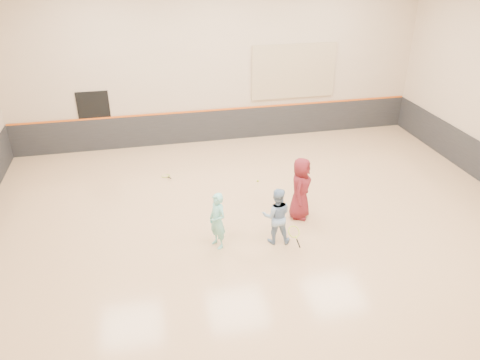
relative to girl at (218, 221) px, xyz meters
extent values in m
cube|color=tan|center=(1.31, 0.84, -0.84)|extent=(15.00, 12.00, 0.20)
cube|color=#CAB193|center=(1.31, 6.85, 2.26)|extent=(15.00, 0.02, 6.00)
cube|color=#CAB193|center=(1.31, -5.17, 2.26)|extent=(15.00, 0.02, 6.00)
cube|color=#232326|center=(1.31, 6.81, -0.14)|extent=(14.90, 0.04, 1.20)
cube|color=#D85914|center=(1.31, 6.80, 0.48)|extent=(14.90, 0.03, 0.06)
cube|color=tan|center=(4.11, 6.79, 1.76)|extent=(3.20, 0.08, 2.00)
cube|color=black|center=(-3.19, 6.82, 0.36)|extent=(1.10, 0.05, 2.20)
imported|color=#78D1C6|center=(0.00, 0.00, 0.00)|extent=(0.56, 0.64, 1.49)
imported|color=#7C9AC0|center=(1.48, -0.12, 0.01)|extent=(0.84, 0.72, 1.52)
imported|color=maroon|center=(2.45, 0.90, 0.14)|extent=(0.92, 1.03, 1.77)
sphere|color=#D8EF37|center=(1.60, 0.43, -0.71)|extent=(0.07, 0.07, 0.07)
sphere|color=#D1DB33|center=(2.54, 0.69, 0.30)|extent=(0.07, 0.07, 0.07)
sphere|color=#BDDB33|center=(1.84, 3.15, -0.71)|extent=(0.07, 0.07, 0.07)
camera|label=1|loc=(-1.55, -9.60, 6.21)|focal=35.00mm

